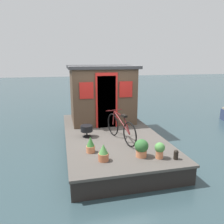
% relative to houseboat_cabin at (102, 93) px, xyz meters
% --- Properties ---
extents(ground_plane, '(60.00, 60.00, 0.00)m').
position_rel_houseboat_cabin_xyz_m(ground_plane, '(-1.44, 0.00, -1.51)').
color(ground_plane, '#2D4247').
extents(houseboat_deck, '(5.09, 2.75, 0.50)m').
position_rel_houseboat_cabin_xyz_m(houseboat_deck, '(-1.44, 0.00, -1.26)').
color(houseboat_deck, '#4C4742').
rests_on(houseboat_deck, ground_plane).
extents(houseboat_cabin, '(1.93, 2.35, 2.00)m').
position_rel_houseboat_cabin_xyz_m(houseboat_cabin, '(0.00, 0.00, 0.00)').
color(houseboat_cabin, '#4C3828').
rests_on(houseboat_cabin, houseboat_deck).
extents(bicycle, '(1.60, 0.54, 0.79)m').
position_rel_houseboat_cabin_xyz_m(bicycle, '(-2.16, -0.13, -0.64)').
color(bicycle, black).
rests_on(bicycle, houseboat_deck).
extents(potted_plant_basil, '(0.24, 0.24, 0.39)m').
position_rel_houseboat_cabin_xyz_m(potted_plant_basil, '(-3.28, 0.58, -0.82)').
color(potted_plant_basil, '#B2603D').
rests_on(potted_plant_basil, houseboat_deck).
extents(potted_plant_succulent, '(0.23, 0.23, 0.38)m').
position_rel_houseboat_cabin_xyz_m(potted_plant_succulent, '(-3.45, -0.69, -0.80)').
color(potted_plant_succulent, '#C6754C').
rests_on(potted_plant_succulent, houseboat_deck).
extents(potted_plant_thyme, '(0.32, 0.32, 0.42)m').
position_rel_houseboat_cabin_xyz_m(potted_plant_thyme, '(-3.28, -0.31, -0.79)').
color(potted_plant_thyme, '#C6754C').
rests_on(potted_plant_thyme, houseboat_deck).
extents(potted_plant_rosemary, '(0.21, 0.21, 0.40)m').
position_rel_houseboat_cabin_xyz_m(potted_plant_rosemary, '(-2.76, 0.80, -0.82)').
color(potted_plant_rosemary, '#C6754C').
rests_on(potted_plant_rosemary, houseboat_deck).
extents(charcoal_grill, '(0.35, 0.35, 0.34)m').
position_rel_houseboat_cabin_xyz_m(charcoal_grill, '(-1.65, 0.76, -0.77)').
color(charcoal_grill, black).
rests_on(charcoal_grill, houseboat_deck).
extents(mooring_bollard, '(0.11, 0.11, 0.23)m').
position_rel_houseboat_cabin_xyz_m(mooring_bollard, '(-3.59, -1.03, -0.89)').
color(mooring_bollard, black).
rests_on(mooring_bollard, houseboat_deck).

